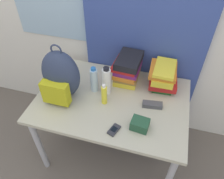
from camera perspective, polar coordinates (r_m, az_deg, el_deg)
The scene contains 12 objects.
wall_back at distance 1.82m, azimuth 4.42°, elevation 20.81°, with size 6.00×0.06×2.50m.
curtain_blue at distance 1.75m, azimuth 9.17°, elevation 19.42°, with size 1.01×0.04×2.50m.
desk at distance 1.79m, azimuth 0.00°, elevation -4.24°, with size 1.19×0.81×0.71m.
backpack at distance 1.67m, azimuth -13.30°, elevation 3.40°, with size 0.29×0.25×0.46m.
book_stack_left at distance 1.83m, azimuth 4.10°, elevation 5.42°, with size 0.23×0.28×0.24m.
book_stack_center at distance 1.82m, azimuth 13.21°, elevation 3.35°, with size 0.24×0.27×0.21m.
water_bottle at distance 1.74m, azimuth -4.71°, elevation 2.51°, with size 0.06×0.06×0.23m.
sports_bottle at distance 1.70m, azimuth -1.45°, elevation 2.18°, with size 0.07×0.07×0.25m.
sunscreen_bottle at distance 1.64m, azimuth -2.07°, elevation -1.33°, with size 0.04×0.04×0.18m.
cell_phone at distance 1.52m, azimuth 0.54°, elevation -10.50°, with size 0.08×0.11×0.02m.
sunglasses_case at distance 1.69m, azimuth 10.49°, elevation -3.93°, with size 0.16×0.08×0.04m.
camera_pouch at distance 1.53m, azimuth 7.30°, elevation -9.01°, with size 0.13×0.11×0.07m.
Camera 1 is at (0.33, -0.75, 1.95)m, focal length 35.00 mm.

